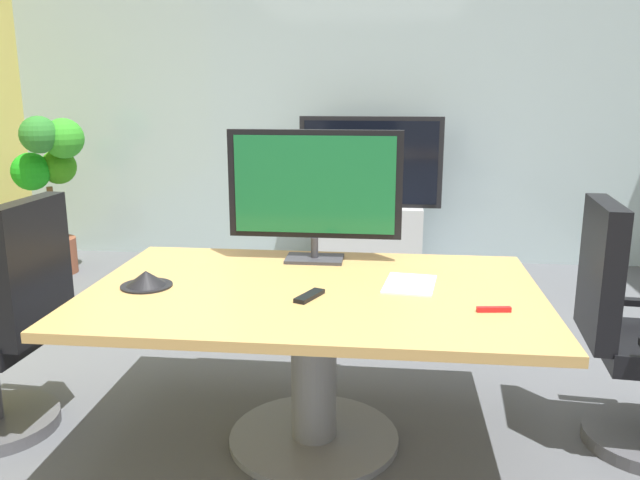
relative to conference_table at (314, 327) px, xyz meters
name	(u,v)px	position (x,y,z in m)	size (l,w,h in m)	color
ground_plane	(299,433)	(-0.08, 0.05, -0.55)	(7.33, 7.33, 0.00)	#515459
wall_back_glass_partition	(348,96)	(-0.08, 3.22, 0.92)	(6.14, 0.10, 2.94)	#9EB2B7
conference_table	(314,327)	(0.00, 0.00, 0.00)	(1.91, 1.24, 0.72)	#B2894C
office_chair_left	(5,338)	(-1.39, -0.07, -0.09)	(0.61, 0.58, 1.09)	#4C4C51
office_chair_right	(635,348)	(1.39, 0.13, -0.09)	(0.61, 0.59, 1.09)	#4C4C51
tv_monitor	(315,188)	(-0.05, 0.45, 0.53)	(0.84, 0.18, 0.64)	#333338
wall_display_unit	(370,219)	(0.14, 2.86, -0.10)	(1.20, 0.36, 1.31)	#B7BABC
potted_plant	(50,177)	(-2.48, 2.41, 0.28)	(0.62, 0.58, 1.33)	brown
conference_phone	(146,280)	(-0.71, -0.06, 0.21)	(0.22, 0.22, 0.07)	black
remote_control	(309,296)	(0.00, -0.14, 0.18)	(0.05, 0.17, 0.02)	black
whiteboard_marker	(494,309)	(0.72, -0.22, 0.19)	(0.13, 0.02, 0.02)	red
paper_notepad	(410,284)	(0.41, 0.08, 0.18)	(0.21, 0.30, 0.01)	white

